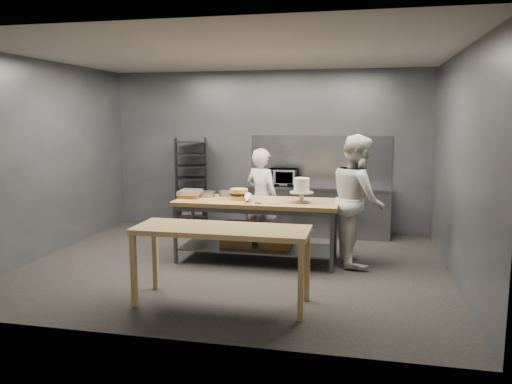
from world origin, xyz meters
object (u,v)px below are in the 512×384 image
Objects in this scene: speed_rack at (191,185)px; layer_cake at (239,194)px; chef_right at (357,200)px; chef_behind at (262,198)px; near_counter at (222,235)px; frosted_cake_stand at (302,187)px; work_table at (256,223)px; microwave at (283,177)px.

speed_rack is 6.59× the size of layer_cake.
chef_behind is at bearing 53.98° from chef_right.
frosted_cake_stand is at bearing 67.99° from near_counter.
chef_right reaches higher than speed_rack.
layer_cake reaches higher than near_counter.
frosted_cake_stand is at bearing -38.46° from speed_rack.
speed_rack is at bearing 127.96° from layer_cake.
chef_right reaches higher than chef_behind.
speed_rack reaches higher than frosted_cake_stand.
frosted_cake_stand is (0.77, -0.89, 0.32)m from chef_behind.
frosted_cake_stand is at bearing -6.33° from work_table.
frosted_cake_stand reaches higher than microwave.
chef_right reaches higher than layer_cake.
microwave is at bearing -74.78° from chef_behind.
work_table is at bearing -0.28° from layer_cake.
near_counter is 1.83m from layer_cake.
speed_rack is 3.23× the size of microwave.
work_table is 1.26× the size of chef_right.
chef_right is at bearing 6.44° from work_table.
work_table is at bearing -47.25° from speed_rack.
speed_rack is at bearing -177.36° from microwave.
layer_cake is (1.38, -1.77, 0.14)m from speed_rack.
near_counter is 1.05× the size of chef_right.
work_table is 2.43m from speed_rack.
layer_cake is at bearing -52.04° from speed_rack.
layer_cake is at bearing -100.92° from microwave.
speed_rack is 2.98m from frosted_cake_stand.
chef_right is 7.15× the size of layer_cake.
work_table is at bearing 120.50° from chef_behind.
speed_rack is at bearing 114.51° from near_counter.
near_counter is at bearing -90.27° from work_table.
layer_cake is (-0.36, -1.85, -0.05)m from microwave.
chef_behind reaches higher than frosted_cake_stand.
chef_behind reaches higher than layer_cake.
frosted_cake_stand reaches higher than layer_cake.
frosted_cake_stand is (0.59, -1.93, 0.09)m from microwave.
speed_rack is at bearing 49.28° from chef_right.
microwave is (-1.37, 1.68, 0.10)m from chef_right.
work_table is at bearing 173.67° from frosted_cake_stand.
chef_right reaches higher than microwave.
speed_rack is 1.75m from microwave.
chef_behind is 1.69m from chef_right.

